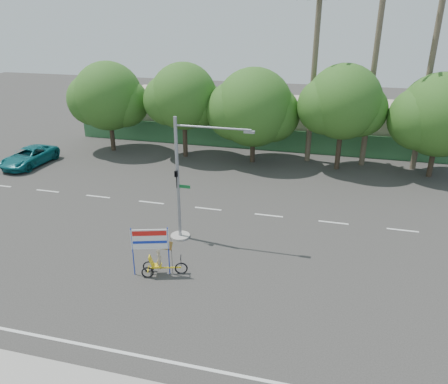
# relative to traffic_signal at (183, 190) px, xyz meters

# --- Properties ---
(ground) EXTENTS (120.00, 120.00, 0.00)m
(ground) POSITION_rel_traffic_signal_xyz_m (2.20, -3.98, -2.92)
(ground) COLOR #33302D
(ground) RESTS_ON ground
(fence) EXTENTS (38.00, 0.08, 2.00)m
(fence) POSITION_rel_traffic_signal_xyz_m (2.20, 17.52, -1.92)
(fence) COLOR #336B3D
(fence) RESTS_ON ground
(building_left) EXTENTS (12.00, 8.00, 4.00)m
(building_left) POSITION_rel_traffic_signal_xyz_m (-7.80, 22.02, -0.92)
(building_left) COLOR beige
(building_left) RESTS_ON ground
(building_right) EXTENTS (14.00, 8.00, 3.60)m
(building_right) POSITION_rel_traffic_signal_xyz_m (10.20, 22.02, -1.12)
(building_right) COLOR beige
(building_right) RESTS_ON ground
(tree_far_left) EXTENTS (7.14, 6.00, 7.96)m
(tree_far_left) POSITION_rel_traffic_signal_xyz_m (-11.85, 14.02, 1.84)
(tree_far_left) COLOR #473828
(tree_far_left) RESTS_ON ground
(tree_left) EXTENTS (6.66, 5.60, 8.07)m
(tree_left) POSITION_rel_traffic_signal_xyz_m (-4.85, 14.02, 2.14)
(tree_left) COLOR #473828
(tree_left) RESTS_ON ground
(tree_center) EXTENTS (7.62, 6.40, 7.85)m
(tree_center) POSITION_rel_traffic_signal_xyz_m (1.14, 14.02, 1.55)
(tree_center) COLOR #473828
(tree_center) RESTS_ON ground
(tree_right) EXTENTS (6.90, 5.80, 8.36)m
(tree_right) POSITION_rel_traffic_signal_xyz_m (8.15, 14.02, 2.32)
(tree_right) COLOR #473828
(tree_right) RESTS_ON ground
(tree_far_right) EXTENTS (7.38, 6.20, 7.94)m
(tree_far_right) POSITION_rel_traffic_signal_xyz_m (15.15, 14.02, 1.73)
(tree_far_right) COLOR #473828
(tree_far_right) RESTS_ON ground
(palm_tall) EXTENTS (3.73, 3.79, 17.45)m
(palm_tall) POSITION_rel_traffic_signal_xyz_m (10.20, 15.52, 7.55)
(palm_tall) COLOR #70604C
(palm_tall) RESTS_ON ground
(palm_mid) EXTENTS (3.73, 3.79, 15.45)m
(palm_mid) POSITION_rel_traffic_signal_xyz_m (14.20, 15.52, 6.48)
(palm_mid) COLOR #70604C
(palm_mid) RESTS_ON ground
(palm_short) EXTENTS (3.73, 3.79, 14.45)m
(palm_short) POSITION_rel_traffic_signal_xyz_m (5.70, 15.52, 5.94)
(palm_short) COLOR #70604C
(palm_short) RESTS_ON ground
(traffic_signal) EXTENTS (4.72, 1.10, 7.00)m
(traffic_signal) POSITION_rel_traffic_signal_xyz_m (0.00, 0.00, 0.00)
(traffic_signal) COLOR gray
(traffic_signal) RESTS_ON ground
(trike_billboard) EXTENTS (2.56, 1.06, 2.62)m
(trike_billboard) POSITION_rel_traffic_signal_xyz_m (-0.11, -3.86, -1.87)
(trike_billboard) COLOR black
(trike_billboard) RESTS_ON ground
(pickup_truck) EXTENTS (2.75, 5.43, 1.47)m
(pickup_truck) POSITION_rel_traffic_signal_xyz_m (-16.58, 8.56, -2.18)
(pickup_truck) COLOR #0E6368
(pickup_truck) RESTS_ON ground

